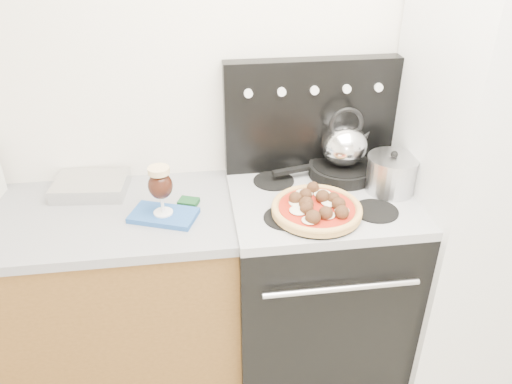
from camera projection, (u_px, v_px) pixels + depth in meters
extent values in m
cube|color=white|center=(291.00, 95.00, 2.19)|extent=(3.50, 0.01, 2.50)
cube|color=brown|center=(72.00, 304.00, 2.22)|extent=(1.45, 0.60, 0.86)
cube|color=gray|center=(51.00, 220.00, 2.00)|extent=(1.48, 0.63, 0.04)
cube|color=black|center=(315.00, 284.00, 2.33)|extent=(0.76, 0.65, 0.88)
cube|color=#ADADB2|center=(322.00, 200.00, 2.10)|extent=(0.76, 0.65, 0.04)
cube|color=black|center=(310.00, 115.00, 2.20)|extent=(0.76, 0.08, 0.50)
cube|color=silver|center=(483.00, 181.00, 2.13)|extent=(0.64, 0.68, 1.90)
cube|color=white|center=(91.00, 186.00, 2.14)|extent=(0.32, 0.25, 0.06)
cube|color=#25539E|center=(164.00, 215.00, 1.97)|extent=(0.29, 0.23, 0.02)
cylinder|color=black|center=(316.00, 214.00, 1.95)|extent=(0.42, 0.42, 0.01)
cylinder|color=black|center=(342.00, 170.00, 2.23)|extent=(0.35, 0.35, 0.05)
cylinder|color=#B7B7BB|center=(391.00, 175.00, 2.09)|extent=(0.26, 0.26, 0.15)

